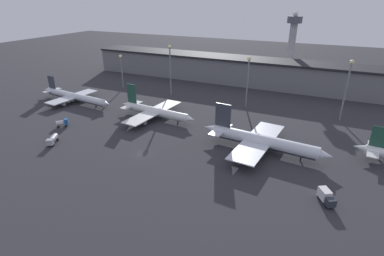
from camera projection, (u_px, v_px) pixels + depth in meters
ground at (142, 154)px, 103.36m from camera, size 600.00×600.00×0.00m
terminal_building at (235, 70)px, 185.89m from camera, size 193.01×20.28×15.76m
airplane_0 at (75, 97)px, 152.52m from camera, size 48.09×27.93×11.58m
airplane_1 at (155, 112)px, 132.49m from camera, size 39.34×34.39×13.79m
airplane_2 at (262, 141)px, 103.92m from camera, size 45.93×35.38×14.90m
service_vehicle_0 at (62, 123)px, 124.39m from camera, size 4.76×4.74×3.25m
service_vehicle_1 at (326, 196)px, 78.46m from camera, size 5.04×6.19×3.50m
service_vehicle_4 at (52, 139)px, 110.21m from camera, size 5.07×6.86×2.78m
lamp_post_0 at (121, 67)px, 171.56m from camera, size 1.80×1.80×19.66m
lamp_post_1 at (170, 64)px, 157.40m from camera, size 1.80×1.80×26.99m
lamp_post_2 at (248, 75)px, 141.60m from camera, size 1.80×1.80×24.38m
lamp_post_3 at (347, 83)px, 124.63m from camera, size 1.80×1.80×26.55m
control_tower at (292, 41)px, 188.79m from camera, size 9.00×9.00×41.48m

